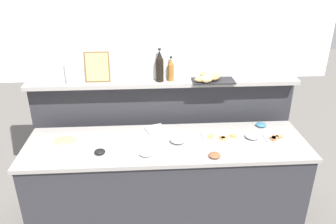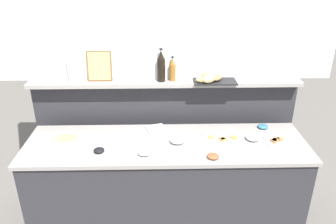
{
  "view_description": "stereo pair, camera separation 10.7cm",
  "coord_description": "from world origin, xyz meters",
  "views": [
    {
      "loc": [
        -0.15,
        -2.54,
        2.4
      ],
      "look_at": [
        0.02,
        0.1,
        1.17
      ],
      "focal_mm": 35.82,
      "sensor_mm": 36.0,
      "label": 1
    },
    {
      "loc": [
        -0.05,
        -2.55,
        2.4
      ],
      "look_at": [
        0.02,
        0.1,
        1.17
      ],
      "focal_mm": 35.82,
      "sensor_mm": 36.0,
      "label": 2
    }
  ],
  "objects": [
    {
      "name": "glass_bowl_medium",
      "position": [
        0.1,
        0.0,
        0.95
      ],
      "size": [
        0.14,
        0.14,
        0.05
      ],
      "color": "silver",
      "rests_on": "buffet_counter"
    },
    {
      "name": "ground_plane",
      "position": [
        0.0,
        0.6,
        0.0
      ],
      "size": [
        12.0,
        12.0,
        0.0
      ],
      "primitive_type": "plane",
      "color": "slate"
    },
    {
      "name": "condiment_bowl_dark",
      "position": [
        0.92,
        0.25,
        0.94
      ],
      "size": [
        0.1,
        0.1,
        0.03
      ],
      "primitive_type": "ellipsoid",
      "color": "teal",
      "rests_on": "buffet_counter"
    },
    {
      "name": "water_carafe",
      "position": [
        -0.86,
        0.45,
        1.45
      ],
      "size": [
        0.09,
        0.09,
        0.25
      ],
      "primitive_type": "cylinder",
      "color": "silver",
      "rests_on": "back_ledge_unit"
    },
    {
      "name": "vinegar_bottle_amber",
      "position": [
        0.07,
        0.48,
        1.43
      ],
      "size": [
        0.06,
        0.06,
        0.24
      ],
      "color": "#8E5B23",
      "rests_on": "back_ledge_unit"
    },
    {
      "name": "serving_tongs",
      "position": [
        -1.0,
        -0.13,
        0.93
      ],
      "size": [
        0.08,
        0.18,
        0.01
      ],
      "color": "#B7BABF",
      "rests_on": "buffet_counter"
    },
    {
      "name": "glass_bowl_large",
      "position": [
        0.77,
        0.03,
        0.95
      ],
      "size": [
        0.12,
        0.12,
        0.05
      ],
      "color": "silver",
      "rests_on": "buffet_counter"
    },
    {
      "name": "wine_bottle_dark",
      "position": [
        -0.04,
        0.46,
        1.47
      ],
      "size": [
        0.08,
        0.08,
        0.32
      ],
      "color": "black",
      "rests_on": "back_ledge_unit"
    },
    {
      "name": "condiment_bowl_cream",
      "position": [
        -0.56,
        -0.14,
        0.94
      ],
      "size": [
        0.09,
        0.09,
        0.03
      ],
      "primitive_type": "ellipsoid",
      "color": "black",
      "rests_on": "buffet_counter"
    },
    {
      "name": "napkin_stack",
      "position": [
        -0.09,
        0.22,
        0.93
      ],
      "size": [
        0.22,
        0.22,
        0.02
      ],
      "primitive_type": "cube",
      "rotation": [
        0.0,
        0.0,
        0.34
      ],
      "color": "white",
      "rests_on": "buffet_counter"
    },
    {
      "name": "sandwich_platter_front",
      "position": [
        0.5,
        0.06,
        0.93
      ],
      "size": [
        0.35,
        0.2,
        0.04
      ],
      "color": "silver",
      "rests_on": "buffet_counter"
    },
    {
      "name": "cold_cuts_platter",
      "position": [
        -0.89,
        0.08,
        0.93
      ],
      "size": [
        0.28,
        0.22,
        0.02
      ],
      "color": "silver",
      "rests_on": "buffet_counter"
    },
    {
      "name": "back_ledge_unit",
      "position": [
        0.0,
        0.53,
        0.7
      ],
      "size": [
        2.6,
        0.22,
        1.33
      ],
      "color": "#2D2D33",
      "rests_on": "ground_plane"
    },
    {
      "name": "bread_basket",
      "position": [
        0.43,
        0.44,
        1.36
      ],
      "size": [
        0.4,
        0.3,
        0.08
      ],
      "color": "black",
      "rests_on": "back_ledge_unit"
    },
    {
      "name": "condiment_bowl_teal",
      "position": [
        0.37,
        -0.26,
        0.94
      ],
      "size": [
        0.1,
        0.1,
        0.03
      ],
      "primitive_type": "ellipsoid",
      "color": "brown",
      "rests_on": "buffet_counter"
    },
    {
      "name": "condiment_bowl_red",
      "position": [
        -0.18,
        -0.19,
        0.94
      ],
      "size": [
        0.11,
        0.11,
        0.04
      ],
      "primitive_type": "ellipsoid",
      "color": "silver",
      "rests_on": "buffet_counter"
    },
    {
      "name": "upper_wall_panel",
      "position": [
        0.0,
        0.55,
        1.96
      ],
      "size": [
        3.2,
        0.08,
        1.27
      ],
      "primitive_type": "cube",
      "color": "white",
      "rests_on": "back_ledge_unit"
    },
    {
      "name": "buffet_counter",
      "position": [
        0.0,
        0.0,
        0.46
      ],
      "size": [
        2.47,
        0.71,
        0.92
      ],
      "color": "#2D2D33",
      "rests_on": "ground_plane"
    },
    {
      "name": "sandwich_platter_side",
      "position": [
        1.02,
        -0.01,
        0.93
      ],
      "size": [
        0.32,
        0.17,
        0.04
      ],
      "color": "silver",
      "rests_on": "buffet_counter"
    },
    {
      "name": "framed_picture",
      "position": [
        -0.62,
        0.49,
        1.47
      ],
      "size": [
        0.23,
        0.06,
        0.29
      ],
      "color": "brown",
      "rests_on": "back_ledge_unit"
    }
  ]
}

